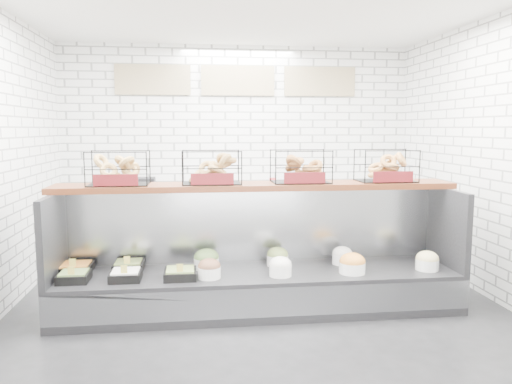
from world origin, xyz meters
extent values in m
plane|color=black|center=(0.00, 0.00, 0.00)|extent=(5.50, 5.50, 0.00)
cube|color=white|center=(0.00, 2.75, 1.50)|extent=(5.00, 0.02, 3.00)
cube|color=tan|center=(-1.20, 2.72, 2.50)|extent=(1.05, 0.03, 0.42)
cube|color=tan|center=(0.00, 2.72, 2.50)|extent=(1.05, 0.03, 0.42)
cube|color=tan|center=(1.20, 2.72, 2.50)|extent=(1.05, 0.03, 0.42)
cube|color=black|center=(0.00, 0.30, 0.20)|extent=(4.00, 0.90, 0.40)
cube|color=#93969B|center=(0.00, -0.14, 0.22)|extent=(4.00, 0.03, 0.28)
cube|color=#93969B|center=(0.00, 0.71, 0.80)|extent=(4.00, 0.08, 0.80)
cube|color=black|center=(-1.97, 0.30, 0.80)|extent=(0.06, 0.90, 0.80)
cube|color=black|center=(1.97, 0.30, 0.80)|extent=(0.06, 0.90, 0.80)
cube|color=black|center=(-1.76, 0.15, 0.44)|extent=(0.28, 0.28, 0.08)
cube|color=olive|center=(-1.76, 0.15, 0.48)|extent=(0.24, 0.24, 0.04)
cube|color=gold|center=(-1.76, 0.05, 0.53)|extent=(0.06, 0.01, 0.08)
cube|color=black|center=(-1.82, 0.44, 0.44)|extent=(0.31, 0.31, 0.08)
cube|color=orange|center=(-1.82, 0.44, 0.48)|extent=(0.27, 0.27, 0.04)
cube|color=gold|center=(-1.82, 0.33, 0.53)|extent=(0.06, 0.01, 0.08)
cube|color=black|center=(-1.29, 0.14, 0.44)|extent=(0.29, 0.29, 0.08)
cube|color=white|center=(-1.29, 0.14, 0.48)|extent=(0.25, 0.25, 0.04)
cube|color=gold|center=(-1.29, 0.03, 0.53)|extent=(0.06, 0.01, 0.08)
cube|color=black|center=(-1.31, 0.47, 0.44)|extent=(0.29, 0.29, 0.08)
cube|color=olive|center=(-1.31, 0.47, 0.48)|extent=(0.25, 0.25, 0.04)
cube|color=gold|center=(-1.31, 0.36, 0.53)|extent=(0.06, 0.01, 0.08)
cube|color=black|center=(-0.78, 0.13, 0.44)|extent=(0.30, 0.30, 0.08)
cube|color=olive|center=(-0.78, 0.13, 0.48)|extent=(0.26, 0.26, 0.04)
cube|color=gold|center=(-0.78, 0.02, 0.53)|extent=(0.06, 0.01, 0.08)
cylinder|color=white|center=(-0.51, 0.10, 0.46)|extent=(0.22, 0.22, 0.11)
ellipsoid|color=brown|center=(-0.51, 0.10, 0.52)|extent=(0.22, 0.22, 0.15)
cylinder|color=white|center=(-0.52, 0.44, 0.46)|extent=(0.26, 0.26, 0.11)
ellipsoid|color=#5F8041|center=(-0.52, 0.44, 0.52)|extent=(0.25, 0.25, 0.18)
cylinder|color=white|center=(0.18, 0.09, 0.46)|extent=(0.22, 0.22, 0.11)
ellipsoid|color=white|center=(0.18, 0.09, 0.52)|extent=(0.22, 0.22, 0.15)
cylinder|color=white|center=(0.21, 0.46, 0.46)|extent=(0.23, 0.23, 0.11)
ellipsoid|color=olive|center=(0.21, 0.46, 0.52)|extent=(0.22, 0.22, 0.16)
cylinder|color=white|center=(0.90, 0.10, 0.46)|extent=(0.26, 0.26, 0.11)
ellipsoid|color=orange|center=(0.90, 0.10, 0.52)|extent=(0.25, 0.25, 0.18)
cylinder|color=white|center=(0.90, 0.44, 0.46)|extent=(0.21, 0.21, 0.11)
ellipsoid|color=silver|center=(0.90, 0.44, 0.52)|extent=(0.21, 0.21, 0.15)
cylinder|color=white|center=(1.69, 0.12, 0.46)|extent=(0.23, 0.23, 0.11)
ellipsoid|color=#DCCA87|center=(1.69, 0.12, 0.52)|extent=(0.23, 0.23, 0.16)
cube|color=#451E0E|center=(0.00, 0.52, 1.23)|extent=(4.10, 0.50, 0.06)
cube|color=black|center=(-1.38, 0.52, 1.43)|extent=(0.60, 0.38, 0.34)
cube|color=#591014|center=(-1.38, 0.32, 1.33)|extent=(0.42, 0.02, 0.11)
cube|color=black|center=(-0.46, 0.52, 1.43)|extent=(0.60, 0.38, 0.34)
cube|color=#591014|center=(-0.46, 0.32, 1.33)|extent=(0.42, 0.02, 0.11)
cube|color=black|center=(0.46, 0.52, 1.43)|extent=(0.60, 0.38, 0.34)
cube|color=#591014|center=(0.46, 0.32, 1.33)|extent=(0.42, 0.02, 0.11)
cube|color=black|center=(1.38, 0.52, 1.43)|extent=(0.60, 0.38, 0.34)
cube|color=#591014|center=(1.38, 0.32, 1.33)|extent=(0.42, 0.02, 0.11)
cube|color=#93969B|center=(0.00, 2.43, 0.45)|extent=(4.00, 0.60, 0.90)
cube|color=black|center=(-1.39, 2.48, 1.02)|extent=(0.40, 0.30, 0.24)
cube|color=silver|center=(-0.47, 2.41, 0.99)|extent=(0.35, 0.28, 0.18)
cylinder|color=red|center=(0.46, 2.45, 1.01)|extent=(0.09, 0.09, 0.22)
cube|color=black|center=(1.03, 2.46, 1.05)|extent=(0.30, 0.30, 0.30)
camera|label=1|loc=(-0.62, -4.54, 1.82)|focal=35.00mm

